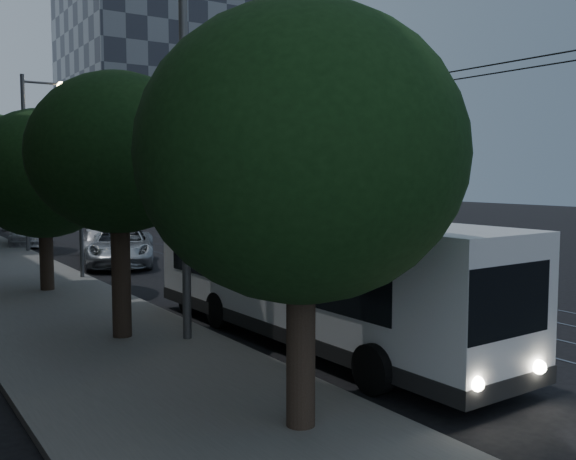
% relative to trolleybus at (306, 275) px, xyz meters
% --- Properties ---
extents(ground, '(120.00, 120.00, 0.00)m').
position_rel_trolleybus_xyz_m(ground, '(3.31, 1.57, -1.58)').
color(ground, black).
rests_on(ground, ground).
extents(tram_rails, '(4.52, 90.00, 0.02)m').
position_rel_trolleybus_xyz_m(tram_rails, '(5.81, 21.57, -1.57)').
color(tram_rails, gray).
rests_on(tram_rails, ground).
extents(overhead_wires, '(2.23, 90.00, 6.00)m').
position_rel_trolleybus_xyz_m(overhead_wires, '(-1.66, 21.57, 1.89)').
color(overhead_wires, black).
rests_on(overhead_wires, ground).
extents(building_distant_right, '(22.00, 18.00, 24.00)m').
position_rel_trolleybus_xyz_m(building_distant_right, '(21.31, 56.57, 10.42)').
color(building_distant_right, '#323640').
rests_on(building_distant_right, ground).
extents(trolleybus, '(2.68, 11.56, 5.63)m').
position_rel_trolleybus_xyz_m(trolleybus, '(0.00, 0.00, 0.00)').
color(trolleybus, white).
rests_on(trolleybus, ground).
extents(pickup_silver, '(4.65, 6.43, 1.63)m').
position_rel_trolleybus_xyz_m(pickup_silver, '(0.61, 14.79, -0.77)').
color(pickup_silver, '#B6BABF').
rests_on(pickup_silver, ground).
extents(car_white_a, '(2.73, 4.62, 1.47)m').
position_rel_trolleybus_xyz_m(car_white_a, '(0.61, 17.83, -0.84)').
color(car_white_a, silver).
rests_on(car_white_a, ground).
extents(car_white_b, '(3.19, 4.96, 1.34)m').
position_rel_trolleybus_xyz_m(car_white_b, '(-0.99, 25.06, -0.91)').
color(car_white_b, silver).
rests_on(car_white_b, ground).
extents(car_white_c, '(2.53, 4.62, 1.44)m').
position_rel_trolleybus_xyz_m(car_white_c, '(-0.99, 26.07, -0.86)').
color(car_white_c, '#B0B0B4').
rests_on(car_white_c, ground).
extents(car_white_d, '(2.51, 3.99, 1.27)m').
position_rel_trolleybus_xyz_m(car_white_d, '(0.41, 34.97, -0.95)').
color(car_white_d, '#B9B9BD').
rests_on(car_white_d, ground).
extents(tree_0, '(4.85, 4.85, 6.42)m').
position_rel_trolleybus_xyz_m(tree_0, '(-3.24, -4.46, 2.64)').
color(tree_0, '#2D2119').
rests_on(tree_0, ground).
extents(tree_1, '(4.11, 4.11, 6.28)m').
position_rel_trolleybus_xyz_m(tree_1, '(-3.69, 2.25, 2.82)').
color(tree_1, '#2D2119').
rests_on(tree_1, ground).
extents(tree_2, '(4.66, 4.66, 6.06)m').
position_rel_trolleybus_xyz_m(tree_2, '(-3.69, 9.57, 2.37)').
color(tree_2, '#2D2119').
rests_on(tree_2, ground).
extents(streetlamp_near, '(2.42, 0.44, 10.02)m').
position_rel_trolleybus_xyz_m(streetlamp_near, '(-2.07, 1.25, 4.45)').
color(streetlamp_near, '#58585B').
rests_on(streetlamp_near, ground).
extents(streetlamp_far, '(2.17, 0.44, 8.79)m').
position_rel_trolleybus_xyz_m(streetlamp_far, '(-1.49, 21.36, 3.78)').
color(streetlamp_far, '#58585B').
rests_on(streetlamp_far, ground).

